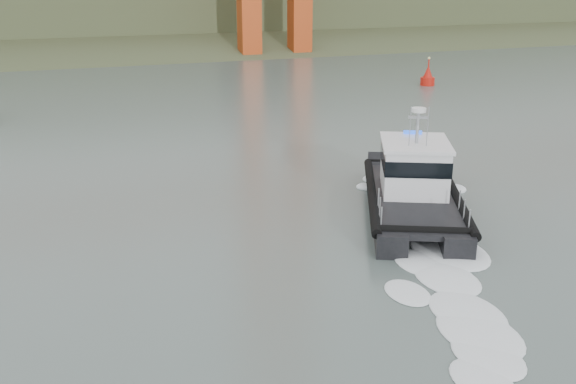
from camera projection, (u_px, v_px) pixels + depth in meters
name	position (u px, v px, depth m)	size (l,w,h in m)	color
ground	(356.00, 318.00, 24.20)	(400.00, 400.00, 0.00)	#4D5C56
patrol_boat	(414.00, 186.00, 34.33)	(9.09, 12.93, 5.92)	black
nav_buoy	(428.00, 77.00, 72.60)	(1.62, 1.62, 3.37)	red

